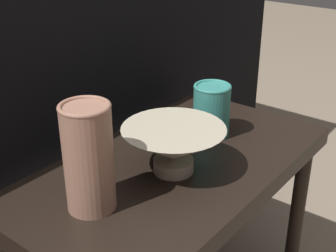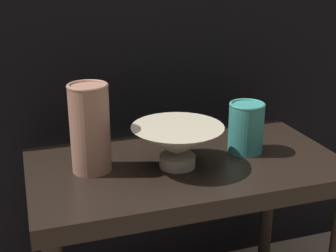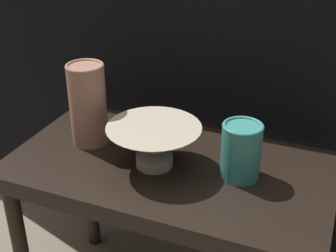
{
  "view_description": "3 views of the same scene",
  "coord_description": "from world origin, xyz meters",
  "views": [
    {
      "loc": [
        -0.66,
        -0.5,
        0.94
      ],
      "look_at": [
        -0.03,
        -0.01,
        0.55
      ],
      "focal_mm": 50.0,
      "sensor_mm": 36.0,
      "label": 1
    },
    {
      "loc": [
        -0.34,
        -0.91,
        0.89
      ],
      "look_at": [
        -0.06,
        -0.05,
        0.57
      ],
      "focal_mm": 50.0,
      "sensor_mm": 36.0,
      "label": 2
    },
    {
      "loc": [
        0.33,
        -0.8,
        1.01
      ],
      "look_at": [
        0.01,
        -0.02,
        0.56
      ],
      "focal_mm": 50.0,
      "sensor_mm": 36.0,
      "label": 3
    }
  ],
  "objects": [
    {
      "name": "vase_colorful_right",
      "position": [
        0.15,
        0.01,
        0.52
      ],
      "size": [
        0.08,
        0.08,
        0.12
      ],
      "color": "teal",
      "rests_on": "table"
    },
    {
      "name": "table",
      "position": [
        0.0,
        0.0,
        0.4
      ],
      "size": [
        0.7,
        0.38,
        0.46
      ],
      "color": "black",
      "rests_on": "ground_plane"
    },
    {
      "name": "bowl",
      "position": [
        -0.03,
        -0.02,
        0.52
      ],
      "size": [
        0.2,
        0.2,
        0.09
      ],
      "color": "#B2A88E",
      "rests_on": "table"
    },
    {
      "name": "vase_textured_left",
      "position": [
        -0.21,
        0.02,
        0.56
      ],
      "size": [
        0.09,
        0.09,
        0.19
      ],
      "color": "#996B56",
      "rests_on": "table"
    },
    {
      "name": "couch_backdrop",
      "position": [
        0.0,
        0.5,
        0.42
      ],
      "size": [
        1.69,
        0.5,
        0.85
      ],
      "color": "black",
      "rests_on": "ground_plane"
    }
  ]
}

